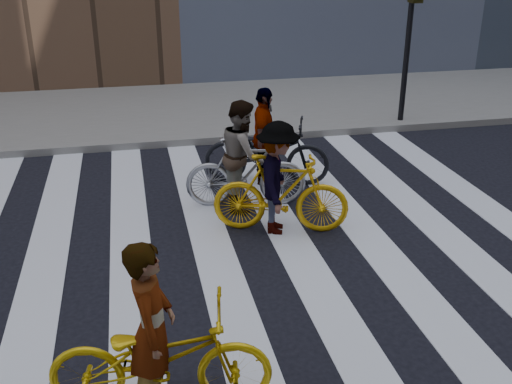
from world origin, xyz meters
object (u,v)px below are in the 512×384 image
object	(u,v)px
bike_silver_mid	(246,172)
rider_mid	(243,155)
rider_rear	(264,137)
traffic_signal	(412,22)
rider_right	(277,178)
bike_dark_rear	(266,152)
bike_yellow_left	(160,358)
rider_left	(152,329)
bike_yellow_right	(281,194)

from	to	relation	value
bike_silver_mid	rider_mid	xyz separation A→B (m)	(-0.05, 0.00, 0.29)
bike_silver_mid	rider_rear	world-z (taller)	rider_rear
traffic_signal	rider_right	world-z (taller)	traffic_signal
bike_dark_rear	rider_right	bearing A→B (deg)	-169.58
bike_yellow_left	rider_left	xyz separation A→B (m)	(-0.05, 0.00, 0.32)
traffic_signal	bike_silver_mid	world-z (taller)	traffic_signal
traffic_signal	rider_rear	xyz separation A→B (m)	(-3.75, -2.54, -1.45)
bike_silver_mid	rider_right	distance (m)	1.04
rider_mid	rider_right	xyz separation A→B (m)	(0.30, -0.97, -0.04)
bike_yellow_left	rider_right	bearing A→B (deg)	-20.98
rider_mid	bike_yellow_right	bearing A→B (deg)	-150.80
bike_yellow_right	traffic_signal	bearing A→B (deg)	-25.02
rider_left	bike_silver_mid	bearing A→B (deg)	-12.36
bike_yellow_right	rider_mid	xyz separation A→B (m)	(-0.35, 0.97, 0.27)
bike_silver_mid	rider_rear	xyz separation A→B (m)	(0.48, 0.86, 0.27)
rider_mid	rider_rear	bearing A→B (deg)	-22.29
rider_left	rider_right	size ratio (longest dim) A/B	1.02
traffic_signal	rider_left	bearing A→B (deg)	-127.90
rider_right	bike_yellow_left	bearing A→B (deg)	166.45
bike_dark_rear	rider_mid	bearing A→B (deg)	165.06
bike_dark_rear	rider_left	bearing A→B (deg)	175.35
bike_yellow_left	bike_yellow_right	bearing A→B (deg)	-21.65
traffic_signal	bike_dark_rear	distance (m)	4.80
rider_left	bike_yellow_left	bearing A→B (deg)	-80.61
traffic_signal	bike_yellow_left	world-z (taller)	traffic_signal
rider_left	rider_mid	size ratio (longest dim) A/B	0.98
bike_dark_rear	rider_mid	xyz separation A→B (m)	(-0.58, -0.86, 0.29)
traffic_signal	rider_rear	world-z (taller)	traffic_signal
rider_rear	rider_mid	bearing A→B (deg)	167.41
bike_silver_mid	bike_yellow_right	distance (m)	1.02
rider_right	rider_mid	bearing A→B (deg)	34.17
traffic_signal	bike_yellow_right	bearing A→B (deg)	-131.84
bike_yellow_right	bike_dark_rear	xyz separation A→B (m)	(0.22, 1.84, -0.02)
rider_left	traffic_signal	bearing A→B (deg)	-28.52
bike_silver_mid	rider_mid	world-z (taller)	rider_mid
rider_left	rider_rear	xyz separation A→B (m)	(2.13, 5.00, 0.00)
bike_yellow_right	bike_dark_rear	size ratio (longest dim) A/B	0.90
rider_mid	rider_right	world-z (taller)	rider_mid
bike_yellow_left	rider_left	distance (m)	0.32
rider_left	rider_rear	distance (m)	5.44
bike_dark_rear	rider_rear	xyz separation A→B (m)	(-0.05, 0.00, 0.27)
traffic_signal	rider_rear	bearing A→B (deg)	-145.83
bike_silver_mid	rider_left	world-z (taller)	rider_left
rider_right	rider_rear	size ratio (longest dim) A/B	0.98
bike_yellow_right	bike_dark_rear	distance (m)	1.85
traffic_signal	bike_yellow_right	xyz separation A→B (m)	(-3.92, -4.38, -1.70)
bike_yellow_left	traffic_signal	bearing A→B (deg)	-28.28
bike_yellow_right	rider_rear	world-z (taller)	rider_rear
bike_yellow_left	rider_right	size ratio (longest dim) A/B	1.21
bike_yellow_right	rider_rear	size ratio (longest dim) A/B	1.16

